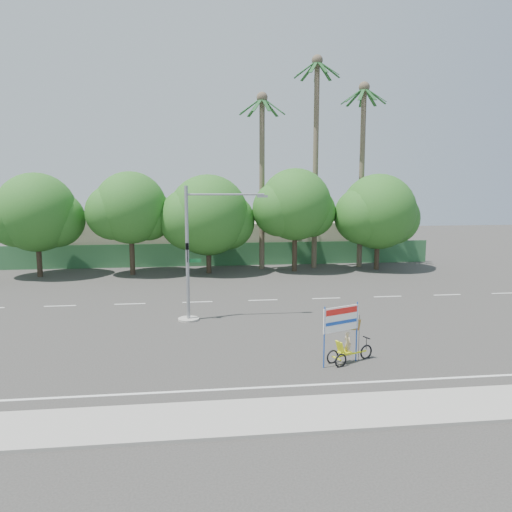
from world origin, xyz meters
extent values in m
plane|color=#33302D|center=(0.00, 0.00, 0.00)|extent=(120.00, 120.00, 0.00)
cube|color=gray|center=(0.00, -7.50, 0.06)|extent=(50.00, 2.40, 0.12)
cube|color=#336B3D|center=(0.00, 21.50, 1.00)|extent=(38.00, 0.08, 2.00)
cube|color=beige|center=(-10.00, 26.00, 2.00)|extent=(12.00, 8.00, 4.00)
cube|color=beige|center=(8.00, 26.00, 1.80)|extent=(14.00, 8.00, 3.60)
cylinder|color=#473828|center=(-14.00, 18.00, 1.76)|extent=(0.40, 0.40, 3.52)
sphere|color=#22581A|center=(-14.00, 18.00, 4.96)|extent=(6.00, 6.00, 6.00)
sphere|color=#22581A|center=(-12.65, 18.30, 4.40)|extent=(4.32, 4.32, 4.32)
sphere|color=#22581A|center=(-15.35, 17.75, 4.64)|extent=(4.56, 4.56, 4.56)
cylinder|color=#473828|center=(-7.00, 18.00, 1.87)|extent=(0.40, 0.40, 3.74)
sphere|color=#22581A|center=(-7.00, 18.00, 5.27)|extent=(5.60, 5.60, 5.60)
sphere|color=#22581A|center=(-5.74, 18.30, 4.68)|extent=(4.03, 4.03, 4.03)
sphere|color=#22581A|center=(-8.26, 17.75, 4.93)|extent=(4.26, 4.26, 4.26)
cylinder|color=#473828|center=(-1.00, 18.00, 1.65)|extent=(0.40, 0.40, 3.30)
sphere|color=#22581A|center=(-1.00, 18.00, 4.65)|extent=(6.40, 6.40, 6.40)
sphere|color=#22581A|center=(0.44, 18.30, 4.12)|extent=(4.61, 4.61, 4.61)
sphere|color=#22581A|center=(-2.44, 17.75, 4.35)|extent=(4.86, 4.86, 4.86)
cylinder|color=#473828|center=(6.00, 18.00, 1.94)|extent=(0.40, 0.40, 3.87)
sphere|color=#22581A|center=(6.00, 18.00, 5.46)|extent=(5.80, 5.80, 5.80)
sphere|color=#22581A|center=(7.30, 18.30, 4.84)|extent=(4.18, 4.18, 4.18)
sphere|color=#22581A|center=(4.70, 17.75, 5.10)|extent=(4.41, 4.41, 4.41)
cylinder|color=#473828|center=(13.00, 18.00, 1.72)|extent=(0.40, 0.40, 3.43)
sphere|color=#22581A|center=(13.00, 18.00, 4.84)|extent=(6.20, 6.20, 6.20)
sphere|color=#22581A|center=(14.39, 18.30, 4.29)|extent=(4.46, 4.46, 4.46)
sphere|color=#22581A|center=(11.61, 17.75, 4.52)|extent=(4.71, 4.71, 4.71)
cylinder|color=#70604C|center=(8.00, 19.50, 8.50)|extent=(0.44, 0.44, 17.00)
sphere|color=#70604C|center=(8.00, 19.50, 17.00)|extent=(0.90, 0.90, 0.90)
cube|color=#1C4C21|center=(8.94, 19.50, 16.34)|extent=(1.91, 0.28, 1.36)
cube|color=#1C4C21|center=(8.72, 20.11, 16.34)|extent=(1.65, 1.44, 1.36)
cube|color=#1C4C21|center=(8.16, 20.43, 16.34)|extent=(0.61, 1.93, 1.36)
cube|color=#1C4C21|center=(7.53, 20.32, 16.34)|extent=(1.20, 1.80, 1.36)
cube|color=#1C4C21|center=(7.11, 19.82, 16.34)|extent=(1.89, 0.92, 1.36)
cube|color=#1C4C21|center=(7.11, 19.18, 16.34)|extent=(1.89, 0.92, 1.36)
cube|color=#1C4C21|center=(7.53, 18.68, 16.34)|extent=(1.20, 1.80, 1.36)
cube|color=#1C4C21|center=(8.16, 18.57, 16.34)|extent=(0.61, 1.93, 1.36)
cube|color=#1C4C21|center=(8.72, 18.89, 16.34)|extent=(1.65, 1.44, 1.36)
cylinder|color=#70604C|center=(12.00, 19.50, 7.50)|extent=(0.44, 0.44, 15.00)
sphere|color=#70604C|center=(12.00, 19.50, 15.00)|extent=(0.90, 0.90, 0.90)
cube|color=#1C4C21|center=(12.94, 19.50, 14.34)|extent=(1.91, 0.28, 1.36)
cube|color=#1C4C21|center=(12.72, 20.11, 14.34)|extent=(1.65, 1.44, 1.36)
cube|color=#1C4C21|center=(12.16, 20.43, 14.34)|extent=(0.61, 1.93, 1.36)
cube|color=#1C4C21|center=(11.53, 20.32, 14.34)|extent=(1.20, 1.80, 1.36)
cube|color=#1C4C21|center=(11.11, 19.82, 14.34)|extent=(1.89, 0.92, 1.36)
cube|color=#1C4C21|center=(11.11, 19.18, 14.34)|extent=(1.89, 0.92, 1.36)
cube|color=#1C4C21|center=(11.53, 18.68, 14.34)|extent=(1.20, 1.80, 1.36)
cube|color=#1C4C21|center=(12.16, 18.57, 14.34)|extent=(0.61, 1.93, 1.36)
cube|color=#1C4C21|center=(12.72, 18.89, 14.34)|extent=(1.65, 1.44, 1.36)
cylinder|color=#70604C|center=(3.50, 19.50, 7.00)|extent=(0.44, 0.44, 14.00)
sphere|color=#70604C|center=(3.50, 19.50, 14.00)|extent=(0.90, 0.90, 0.90)
cube|color=#1C4C21|center=(4.44, 19.50, 13.34)|extent=(1.91, 0.28, 1.36)
cube|color=#1C4C21|center=(4.22, 20.11, 13.34)|extent=(1.65, 1.44, 1.36)
cube|color=#1C4C21|center=(3.66, 20.43, 13.34)|extent=(0.61, 1.93, 1.36)
cube|color=#1C4C21|center=(3.03, 20.32, 13.34)|extent=(1.20, 1.80, 1.36)
cube|color=#1C4C21|center=(2.61, 19.82, 13.34)|extent=(1.89, 0.92, 1.36)
cube|color=#1C4C21|center=(2.61, 19.18, 13.34)|extent=(1.89, 0.92, 1.36)
cube|color=#1C4C21|center=(3.03, 18.68, 13.34)|extent=(1.20, 1.80, 1.36)
cube|color=#1C4C21|center=(3.66, 18.57, 13.34)|extent=(0.61, 1.93, 1.36)
cube|color=#1C4C21|center=(4.22, 18.89, 13.34)|extent=(1.65, 1.44, 1.36)
cylinder|color=gray|center=(-2.50, 4.00, 0.05)|extent=(1.10, 1.10, 0.10)
cylinder|color=gray|center=(-2.50, 4.00, 3.50)|extent=(0.18, 0.18, 7.00)
cylinder|color=gray|center=(-0.50, 4.00, 6.55)|extent=(4.00, 0.10, 0.10)
cube|color=gray|center=(1.40, 4.00, 6.45)|extent=(0.55, 0.20, 0.12)
imported|color=black|center=(-2.50, 3.78, 3.60)|extent=(0.16, 0.20, 1.00)
cube|color=#14662D|center=(-2.15, 4.00, 3.15)|extent=(0.70, 0.04, 0.18)
torus|color=black|center=(4.77, -2.77, 0.27)|extent=(0.59, 0.30, 0.61)
torus|color=black|center=(3.26, -3.12, 0.25)|extent=(0.55, 0.28, 0.57)
torus|color=black|center=(3.45, -3.59, 0.25)|extent=(0.55, 0.28, 0.57)
cube|color=#EEF415|center=(4.06, -3.06, 0.32)|extent=(1.43, 0.64, 0.05)
cube|color=#EEF415|center=(3.35, -3.36, 0.27)|extent=(0.26, 0.52, 0.05)
cube|color=#EEF415|center=(3.73, -3.20, 0.45)|extent=(0.56, 0.52, 0.05)
cube|color=#EEF415|center=(3.50, -3.29, 0.70)|extent=(0.33, 0.43, 0.49)
cylinder|color=black|center=(4.77, -2.77, 0.63)|extent=(0.04, 0.04, 0.50)
cube|color=black|center=(4.77, -2.77, 0.87)|extent=(0.19, 0.39, 0.04)
imported|color=#CCB284|center=(3.85, -3.15, 0.79)|extent=(0.35, 0.42, 0.97)
cylinder|color=#1641AA|center=(2.77, -3.60, 1.22)|extent=(0.07, 0.07, 2.43)
cylinder|color=#1641AA|center=(4.27, -2.97, 1.22)|extent=(0.07, 0.07, 2.43)
cube|color=white|center=(3.52, -3.29, 1.85)|extent=(1.60, 0.70, 0.99)
cube|color=red|center=(3.53, -3.32, 2.16)|extent=(1.42, 0.60, 0.23)
cube|color=#1641AA|center=(3.53, -3.32, 1.71)|extent=(1.42, 0.60, 0.13)
cylinder|color=black|center=(4.39, -2.92, 0.95)|extent=(0.02, 0.02, 1.89)
cube|color=red|center=(4.10, -3.04, 1.53)|extent=(0.74, 0.32, 0.59)
camera|label=1|loc=(-2.13, -21.67, 7.05)|focal=35.00mm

